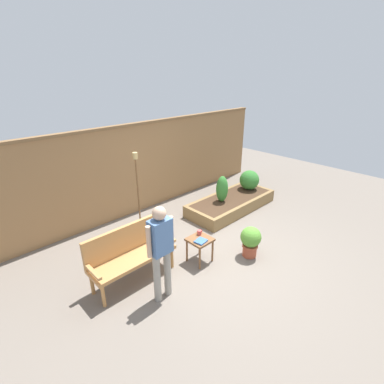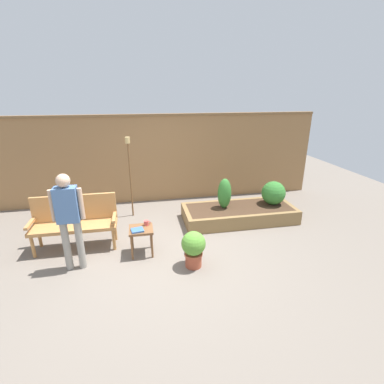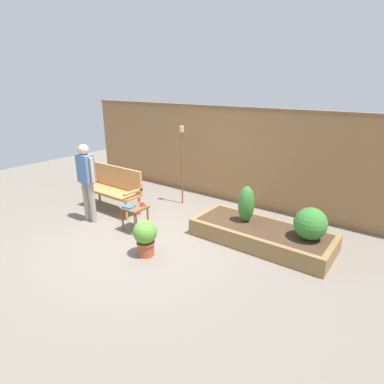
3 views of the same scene
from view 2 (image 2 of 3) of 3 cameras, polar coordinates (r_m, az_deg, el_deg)
ground_plane at (r=5.03m, az=-5.86°, el=-12.22°), size 14.00×14.00×0.00m
fence_back at (r=7.04m, az=-8.20°, el=6.76°), size 8.40×0.14×2.16m
garden_bench at (r=5.39m, az=-22.75°, el=-4.93°), size 1.44×0.48×0.94m
side_table at (r=4.88m, az=-10.29°, el=-8.16°), size 0.40×0.40×0.48m
cup_on_table at (r=4.92m, az=-9.26°, el=-6.22°), size 0.12×0.08×0.08m
book_on_table at (r=4.77m, az=-11.06°, el=-7.63°), size 0.22×0.20×0.03m
potted_boxwood at (r=4.50m, az=0.31°, el=-11.15°), size 0.39×0.39×0.60m
raised_planter_bed at (r=6.21m, az=9.52°, el=-4.32°), size 2.40×1.00×0.30m
shrub_near_bench at (r=5.96m, az=6.62°, el=-0.29°), size 0.29×0.29×0.65m
shrub_far_corner at (r=6.40m, az=16.23°, el=-0.19°), size 0.52×0.52×0.52m
tiki_torch at (r=6.14m, az=-12.65°, el=5.65°), size 0.10×0.10×1.77m
person_by_bench at (r=4.57m, az=-23.83°, el=-4.18°), size 0.47×0.20×1.56m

